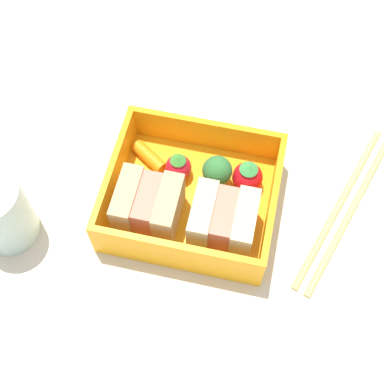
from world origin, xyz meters
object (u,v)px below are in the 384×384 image
object	(u,v)px
broccoli_floret	(217,171)
chopstick_pair	(346,207)
sandwich_left	(223,221)
strawberry_far_left	(178,167)
carrot_stick_far_left	(149,157)
strawberry_left	(247,177)
sandwich_center_left	(148,206)

from	to	relation	value
broccoli_floret	chopstick_pair	size ratio (longest dim) A/B	0.19
sandwich_left	chopstick_pair	bearing A→B (deg)	-153.73
broccoli_floret	strawberry_far_left	size ratio (longest dim) A/B	1.20
sandwich_left	carrot_stick_far_left	world-z (taller)	sandwich_left
strawberry_left	broccoli_floret	distance (cm)	3.05
sandwich_left	broccoli_floret	size ratio (longest dim) A/B	1.49
strawberry_far_left	chopstick_pair	world-z (taller)	strawberry_far_left
strawberry_left	carrot_stick_far_left	world-z (taller)	strawberry_left
sandwich_left	carrot_stick_far_left	size ratio (longest dim) A/B	1.47
sandwich_left	sandwich_center_left	xyz separation A→B (cm)	(7.04, 0.00, 0.00)
carrot_stick_far_left	strawberry_far_left	bearing A→B (deg)	164.13
sandwich_left	chopstick_pair	xyz separation A→B (cm)	(-11.43, -5.64, -3.18)
strawberry_left	strawberry_far_left	xyz separation A→B (cm)	(6.81, 0.27, -0.19)
carrot_stick_far_left	sandwich_center_left	bearing A→B (deg)	105.02
strawberry_left	chopstick_pair	world-z (taller)	strawberry_left
strawberry_left	strawberry_far_left	bearing A→B (deg)	2.28
carrot_stick_far_left	chopstick_pair	distance (cm)	20.17
sandwich_center_left	broccoli_floret	bearing A→B (deg)	-137.45
sandwich_center_left	strawberry_left	bearing A→B (deg)	-146.91
sandwich_left	broccoli_floret	world-z (taller)	sandwich_left
sandwich_center_left	chopstick_pair	xyz separation A→B (cm)	(-18.46, -5.64, -3.18)
sandwich_left	broccoli_floret	distance (cm)	5.26
broccoli_floret	strawberry_far_left	world-z (taller)	broccoli_floret
sandwich_center_left	carrot_stick_far_left	world-z (taller)	sandwich_center_left
strawberry_far_left	carrot_stick_far_left	distance (cm)	3.44
sandwich_center_left	strawberry_far_left	bearing A→B (deg)	-106.96
sandwich_left	strawberry_far_left	size ratio (longest dim) A/B	1.79
broccoli_floret	chopstick_pair	world-z (taller)	broccoli_floret
sandwich_left	chopstick_pair	distance (cm)	13.14
strawberry_left	chopstick_pair	size ratio (longest dim) A/B	0.18
strawberry_left	broccoli_floret	bearing A→B (deg)	8.77
sandwich_center_left	carrot_stick_far_left	bearing A→B (deg)	-74.98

